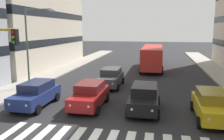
% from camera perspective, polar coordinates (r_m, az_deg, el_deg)
% --- Properties ---
extents(car_0, '(2.02, 4.44, 1.72)m').
position_cam_1_polar(car_0, '(15.40, 22.86, -7.75)').
color(car_0, gold).
rests_on(car_0, ground_plane).
extents(car_1, '(2.02, 4.44, 1.72)m').
position_cam_1_polar(car_1, '(15.82, 7.78, -6.58)').
color(car_1, black).
rests_on(car_1, ground_plane).
extents(car_2, '(2.02, 4.44, 1.72)m').
position_cam_1_polar(car_2, '(16.43, -5.35, -5.91)').
color(car_2, maroon).
rests_on(car_2, ground_plane).
extents(car_3, '(2.02, 4.44, 1.72)m').
position_cam_1_polar(car_3, '(17.38, -17.77, -5.47)').
color(car_3, navy).
rests_on(car_3, ground_plane).
extents(car_row2_0, '(2.02, 4.44, 1.72)m').
position_cam_1_polar(car_row2_0, '(22.11, -0.25, -1.74)').
color(car_row2_0, '#474C51').
rests_on(car_row2_0, ground_plane).
extents(bus_behind_traffic, '(2.78, 10.50, 3.00)m').
position_cam_1_polar(bus_behind_traffic, '(31.90, 9.67, 3.48)').
color(bus_behind_traffic, red).
rests_on(bus_behind_traffic, ground_plane).
extents(street_lamp_right, '(2.82, 0.28, 6.98)m').
position_cam_1_polar(street_lamp_right, '(22.06, -18.77, 6.97)').
color(street_lamp_right, '#4C6B56').
rests_on(street_lamp_right, sidewalk_right).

